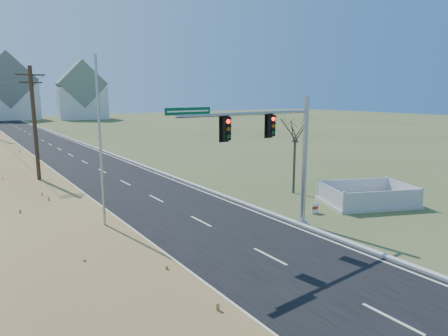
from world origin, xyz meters
TOP-DOWN VIEW (x-y plane):
  - ground at (0.00, 0.00)m, footprint 260.00×260.00m
  - road at (0.00, 50.00)m, footprint 8.00×180.00m
  - curb at (4.15, 50.00)m, footprint 0.30×180.00m
  - utility_pole_near at (-6.50, 15.00)m, footprint 1.80×0.26m
  - condo_n at (2.00, 112.00)m, footprint 15.27×10.20m
  - condo_ne at (20.00, 104.00)m, footprint 14.12×10.51m
  - traffic_signal_mast at (2.64, 0.37)m, footprint 8.85×1.00m
  - fence_enclosure at (11.11, 1.20)m, footprint 6.70×5.72m
  - open_sign at (6.63, 1.60)m, footprint 0.53×0.13m
  - flagpole at (-5.80, 2.75)m, footprint 0.40×0.40m
  - bare_tree at (9.12, 6.06)m, footprint 2.23×2.23m

SIDE VIEW (x-z plane):
  - ground at x=0.00m, z-range 0.00..0.00m
  - road at x=0.00m, z-range 0.00..0.06m
  - curb at x=4.15m, z-range 0.00..0.18m
  - fence_enclosure at x=11.11m, z-range -0.38..0.91m
  - open_sign at x=6.63m, z-range 0.02..0.67m
  - flagpole at x=-5.80m, z-range -0.89..7.91m
  - traffic_signal_mast at x=2.64m, z-range 0.82..7.88m
  - utility_pole_near at x=-6.50m, z-range 0.18..9.18m
  - bare_tree at x=9.12m, z-range 1.81..7.71m
  - condo_ne at x=20.00m, z-range -1.42..15.10m
  - condo_n at x=2.00m, z-range -1.66..16.88m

